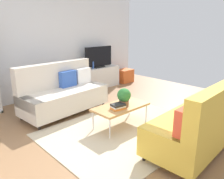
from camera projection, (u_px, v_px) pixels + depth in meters
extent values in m
plane|color=#936B47|center=(120.00, 126.00, 4.34)|extent=(7.68, 7.68, 0.00)
cube|color=silver|center=(46.00, 43.00, 5.89)|extent=(6.40, 0.12, 2.90)
cube|color=beige|center=(126.00, 130.00, 4.17)|extent=(2.90, 2.20, 0.01)
cube|color=beige|center=(65.00, 99.00, 4.93)|extent=(1.97, 1.00, 0.44)
cube|color=beige|center=(55.00, 75.00, 5.00)|extent=(1.91, 0.37, 0.56)
cube|color=beige|center=(92.00, 87.00, 5.51)|extent=(0.27, 0.85, 0.22)
cube|color=beige|center=(29.00, 104.00, 4.29)|extent=(0.27, 0.85, 0.22)
cylinder|color=black|center=(103.00, 104.00, 5.41)|extent=(0.05, 0.05, 0.10)
cylinder|color=black|center=(39.00, 127.00, 4.16)|extent=(0.05, 0.05, 0.10)
cylinder|color=black|center=(84.00, 98.00, 5.85)|extent=(0.05, 0.05, 0.10)
cylinder|color=black|center=(21.00, 118.00, 4.60)|extent=(0.05, 0.05, 0.10)
cube|color=white|center=(83.00, 76.00, 5.39)|extent=(0.41, 0.17, 0.36)
cube|color=#3359B2|center=(68.00, 79.00, 5.07)|extent=(0.41, 0.17, 0.36)
cube|color=gold|center=(195.00, 129.00, 3.51)|extent=(1.94, 0.92, 0.44)
cube|color=gold|center=(220.00, 104.00, 3.16)|extent=(1.91, 0.28, 0.56)
cube|color=gold|center=(167.00, 142.00, 2.89)|extent=(0.24, 0.85, 0.22)
cube|color=gold|center=(216.00, 108.00, 4.07)|extent=(0.24, 0.85, 0.22)
cylinder|color=black|center=(144.00, 158.00, 3.21)|extent=(0.05, 0.05, 0.10)
cylinder|color=black|center=(196.00, 122.00, 4.41)|extent=(0.05, 0.05, 0.10)
cube|color=#D84C33|center=(186.00, 121.00, 2.84)|extent=(0.41, 0.16, 0.36)
cube|color=#B7844C|center=(121.00, 107.00, 4.23)|extent=(1.10, 0.56, 0.04)
cylinder|color=silver|center=(93.00, 121.00, 4.12)|extent=(0.02, 0.02, 0.38)
cylinder|color=silver|center=(129.00, 108.00, 4.78)|extent=(0.02, 0.02, 0.38)
cylinder|color=silver|center=(110.00, 129.00, 3.80)|extent=(0.02, 0.02, 0.38)
cylinder|color=silver|center=(146.00, 113.00, 4.46)|extent=(0.02, 0.02, 0.38)
cube|color=silver|center=(99.00, 77.00, 6.98)|extent=(1.40, 0.44, 0.64)
cube|color=black|center=(99.00, 67.00, 6.87)|extent=(0.36, 0.20, 0.04)
cube|color=black|center=(99.00, 56.00, 6.78)|extent=(1.00, 0.05, 0.60)
cube|color=orange|center=(125.00, 76.00, 7.66)|extent=(0.52, 0.40, 0.44)
cylinder|color=brown|center=(124.00, 103.00, 4.19)|extent=(0.18, 0.18, 0.12)
sphere|color=#2D7233|center=(124.00, 95.00, 4.15)|extent=(0.26, 0.26, 0.26)
cube|color=orange|center=(118.00, 108.00, 4.06)|extent=(0.27, 0.22, 0.04)
cube|color=silver|center=(118.00, 106.00, 4.05)|extent=(0.27, 0.22, 0.03)
cube|color=#262626|center=(118.00, 105.00, 4.04)|extent=(0.26, 0.21, 0.04)
cylinder|color=#4C72B2|center=(82.00, 66.00, 6.51)|extent=(0.12, 0.12, 0.19)
cylinder|color=#4C72B2|center=(87.00, 66.00, 6.63)|extent=(0.10, 0.10, 0.18)
cylinder|color=#3359B2|center=(93.00, 65.00, 6.67)|extent=(0.05, 0.05, 0.21)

